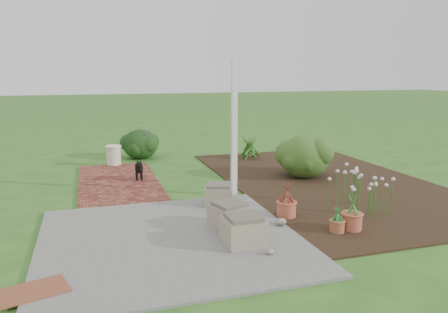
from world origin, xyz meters
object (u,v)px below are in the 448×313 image
object	(u,v)px
cream_ceramic_urn	(114,155)
evergreen_shrub	(305,156)
stone_trough_near	(243,231)
black_dog	(139,168)

from	to	relation	value
cream_ceramic_urn	evergreen_shrub	size ratio (longest dim) A/B	0.42
cream_ceramic_urn	evergreen_shrub	xyz separation A→B (m)	(3.90, -2.52, 0.23)
cream_ceramic_urn	evergreen_shrub	distance (m)	4.65
stone_trough_near	evergreen_shrub	xyz separation A→B (m)	(2.57, 3.20, 0.28)
stone_trough_near	black_dog	distance (m)	4.07
black_dog	cream_ceramic_urn	bearing A→B (deg)	106.26
stone_trough_near	black_dog	bearing A→B (deg)	102.96
black_dog	evergreen_shrub	world-z (taller)	evergreen_shrub
black_dog	evergreen_shrub	distance (m)	3.57
evergreen_shrub	stone_trough_near	bearing A→B (deg)	-128.77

